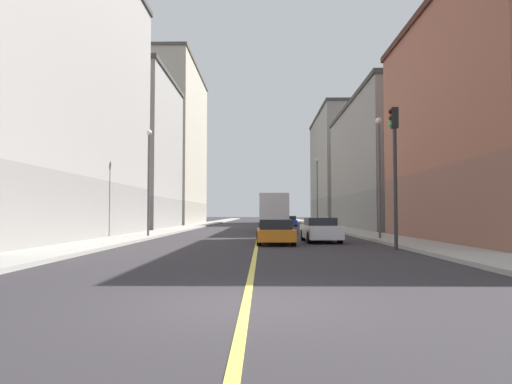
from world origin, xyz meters
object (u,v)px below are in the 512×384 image
(street_lamp_right_near, at_px, (149,171))
(car_green, at_px, (268,220))
(building_right_midblock, at_px, (121,152))
(traffic_light_left_near, at_px, (395,158))
(building_right_corner, at_px, (18,84))
(building_right_distant, at_px, (163,146))
(street_lamp_left_far, at_px, (317,185))
(car_orange, at_px, (275,232))
(building_left_far, at_px, (350,169))
(car_blue, at_px, (289,221))
(building_left_mid, at_px, (398,166))
(box_truck, at_px, (273,212))
(street_lamp_left_near, at_px, (379,165))
(car_white, at_px, (320,230))

(street_lamp_right_near, height_order, car_green, street_lamp_right_near)
(building_right_midblock, distance_m, traffic_light_left_near, 34.38)
(building_right_corner, bearing_deg, traffic_light_left_near, -19.52)
(traffic_light_left_near, xyz_separation_m, car_green, (-4.98, 47.94, -3.33))
(street_lamp_right_near, relative_size, car_green, 1.69)
(building_right_distant, bearing_deg, street_lamp_left_far, -25.64)
(building_right_midblock, bearing_deg, car_orange, -57.30)
(building_left_far, height_order, car_blue, building_left_far)
(traffic_light_left_near, bearing_deg, car_green, 95.94)
(building_left_mid, height_order, box_truck, building_left_mid)
(building_right_midblock, relative_size, box_truck, 2.09)
(box_truck, bearing_deg, street_lamp_left_far, 73.15)
(car_orange, relative_size, car_blue, 1.08)
(building_right_corner, xyz_separation_m, street_lamp_left_far, (21.31, 30.20, -4.26))
(street_lamp_left_near, bearing_deg, street_lamp_left_far, 90.00)
(car_white, bearing_deg, building_right_corner, 174.66)
(building_right_distant, xyz_separation_m, traffic_light_left_near, (20.30, -47.63, -7.40))
(building_right_midblock, distance_m, building_right_distant, 20.46)
(box_truck, bearing_deg, car_green, 90.28)
(building_right_midblock, height_order, street_lamp_left_far, building_right_midblock)
(building_left_mid, height_order, traffic_light_left_near, building_left_mid)
(building_right_distant, height_order, car_green, building_right_distant)
(building_right_midblock, relative_size, street_lamp_right_near, 2.30)
(street_lamp_left_far, bearing_deg, car_orange, -100.26)
(box_truck, bearing_deg, building_right_distant, 117.62)
(building_right_corner, height_order, street_lamp_right_near, building_right_corner)
(building_right_midblock, relative_size, building_right_distant, 0.69)
(building_left_far, xyz_separation_m, car_green, (-13.28, -7.18, -8.09))
(car_white, bearing_deg, car_green, 93.29)
(building_left_far, distance_m, traffic_light_left_near, 55.94)
(building_right_corner, bearing_deg, street_lamp_left_far, 54.79)
(building_right_midblock, bearing_deg, traffic_light_left_near, -53.55)
(traffic_light_left_near, bearing_deg, car_orange, 143.41)
(building_left_mid, distance_m, building_right_corner, 35.63)
(car_orange, bearing_deg, building_left_far, 75.41)
(street_lamp_left_far, distance_m, car_green, 12.90)
(building_left_far, relative_size, traffic_light_left_near, 3.76)
(building_left_mid, height_order, street_lamp_left_far, building_left_mid)
(building_right_corner, xyz_separation_m, street_lamp_left_near, (21.31, -0.42, -4.93))
(car_green, bearing_deg, car_white, -86.71)
(street_lamp_right_near, xyz_separation_m, car_white, (10.48, -4.08, -3.64))
(building_right_corner, xyz_separation_m, car_blue, (17.90, 30.31, -8.69))
(building_right_distant, xyz_separation_m, street_lamp_right_near, (7.28, -38.01, -7.08))
(building_right_corner, xyz_separation_m, car_orange, (15.22, -3.43, -8.69))
(building_left_far, xyz_separation_m, street_lamp_left_near, (-7.28, -48.34, -4.36))
(building_left_mid, relative_size, building_right_distant, 1.07)
(building_left_mid, distance_m, building_right_midblock, 28.63)
(building_left_mid, distance_m, car_blue, 15.30)
(street_lamp_left_far, xyz_separation_m, car_white, (-3.56, -31.87, -4.40))
(car_green, bearing_deg, car_orange, -90.12)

